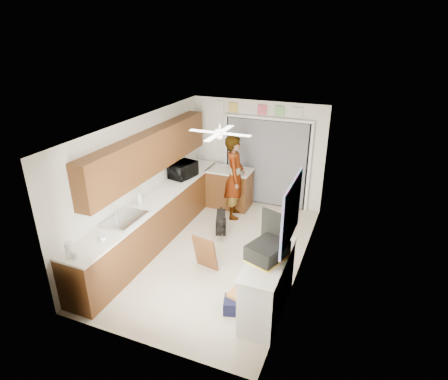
% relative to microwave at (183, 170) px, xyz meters
% --- Properties ---
extents(floor, '(5.00, 5.00, 0.00)m').
position_rel_microwave_xyz_m(floor, '(1.29, -1.17, -1.11)').
color(floor, '#C4B29D').
rests_on(floor, ground).
extents(ceiling, '(5.00, 5.00, 0.00)m').
position_rel_microwave_xyz_m(ceiling, '(1.29, -1.17, 1.39)').
color(ceiling, white).
rests_on(ceiling, ground).
extents(wall_back, '(3.20, 0.00, 3.20)m').
position_rel_microwave_xyz_m(wall_back, '(1.29, 1.33, 0.14)').
color(wall_back, silver).
rests_on(wall_back, ground).
extents(wall_front, '(3.20, 0.00, 3.20)m').
position_rel_microwave_xyz_m(wall_front, '(1.29, -3.67, 0.14)').
color(wall_front, silver).
rests_on(wall_front, ground).
extents(wall_left, '(0.00, 5.00, 5.00)m').
position_rel_microwave_xyz_m(wall_left, '(-0.31, -1.17, 0.14)').
color(wall_left, silver).
rests_on(wall_left, ground).
extents(wall_right, '(0.00, 5.00, 5.00)m').
position_rel_microwave_xyz_m(wall_right, '(2.89, -1.17, 0.14)').
color(wall_right, silver).
rests_on(wall_right, ground).
extents(left_base_cabinets, '(0.60, 4.80, 0.90)m').
position_rel_microwave_xyz_m(left_base_cabinets, '(-0.01, -1.17, -0.66)').
color(left_base_cabinets, '#5B3315').
rests_on(left_base_cabinets, floor).
extents(left_countertop, '(0.62, 4.80, 0.04)m').
position_rel_microwave_xyz_m(left_countertop, '(-0.00, -1.17, -0.19)').
color(left_countertop, white).
rests_on(left_countertop, left_base_cabinets).
extents(upper_cabinets, '(0.32, 4.00, 0.80)m').
position_rel_microwave_xyz_m(upper_cabinets, '(-0.15, -0.97, 0.69)').
color(upper_cabinets, '#5B3315').
rests_on(upper_cabinets, wall_left).
extents(sink_basin, '(0.50, 0.76, 0.06)m').
position_rel_microwave_xyz_m(sink_basin, '(-0.00, -2.17, -0.15)').
color(sink_basin, silver).
rests_on(sink_basin, left_countertop).
extents(faucet, '(0.03, 0.03, 0.22)m').
position_rel_microwave_xyz_m(faucet, '(-0.19, -2.17, -0.06)').
color(faucet, silver).
rests_on(faucet, left_countertop).
extents(peninsula_base, '(1.00, 0.60, 0.90)m').
position_rel_microwave_xyz_m(peninsula_base, '(0.79, 0.83, -0.66)').
color(peninsula_base, '#5B3315').
rests_on(peninsula_base, floor).
extents(peninsula_top, '(1.04, 0.64, 0.04)m').
position_rel_microwave_xyz_m(peninsula_top, '(0.79, 0.83, -0.19)').
color(peninsula_top, white).
rests_on(peninsula_top, peninsula_base).
extents(back_opening_recess, '(2.00, 0.06, 2.10)m').
position_rel_microwave_xyz_m(back_opening_recess, '(1.54, 1.30, -0.06)').
color(back_opening_recess, black).
rests_on(back_opening_recess, wall_back).
extents(curtain_panel, '(1.90, 0.03, 2.05)m').
position_rel_microwave_xyz_m(curtain_panel, '(1.54, 1.26, -0.06)').
color(curtain_panel, gray).
rests_on(curtain_panel, wall_back).
extents(door_trim_left, '(0.06, 0.04, 2.10)m').
position_rel_microwave_xyz_m(door_trim_left, '(0.52, 1.27, -0.06)').
color(door_trim_left, white).
rests_on(door_trim_left, wall_back).
extents(door_trim_right, '(0.06, 0.04, 2.10)m').
position_rel_microwave_xyz_m(door_trim_right, '(2.56, 1.27, -0.06)').
color(door_trim_right, white).
rests_on(door_trim_right, wall_back).
extents(door_trim_head, '(2.10, 0.04, 0.06)m').
position_rel_microwave_xyz_m(door_trim_head, '(1.54, 1.27, 1.01)').
color(door_trim_head, white).
rests_on(door_trim_head, wall_back).
extents(header_frame_0, '(0.22, 0.02, 0.22)m').
position_rel_microwave_xyz_m(header_frame_0, '(0.69, 1.30, 1.19)').
color(header_frame_0, gold).
rests_on(header_frame_0, wall_back).
extents(header_frame_2, '(0.22, 0.02, 0.22)m').
position_rel_microwave_xyz_m(header_frame_2, '(1.39, 1.30, 1.19)').
color(header_frame_2, '#DB5266').
rests_on(header_frame_2, wall_back).
extents(header_frame_3, '(0.22, 0.02, 0.22)m').
position_rel_microwave_xyz_m(header_frame_3, '(1.79, 1.30, 1.19)').
color(header_frame_3, '#7EBF6D').
rests_on(header_frame_3, wall_back).
extents(header_frame_4, '(0.22, 0.02, 0.22)m').
position_rel_microwave_xyz_m(header_frame_4, '(2.19, 1.30, 1.19)').
color(header_frame_4, silver).
rests_on(header_frame_4, wall_back).
extents(route66_sign, '(0.22, 0.02, 0.26)m').
position_rel_microwave_xyz_m(route66_sign, '(0.34, 1.30, 1.19)').
color(route66_sign, silver).
rests_on(route66_sign, wall_back).
extents(right_counter_base, '(0.50, 1.40, 0.90)m').
position_rel_microwave_xyz_m(right_counter_base, '(2.64, -2.37, -0.66)').
color(right_counter_base, white).
rests_on(right_counter_base, floor).
extents(right_counter_top, '(0.54, 1.44, 0.04)m').
position_rel_microwave_xyz_m(right_counter_top, '(2.63, -2.37, -0.19)').
color(right_counter_top, white).
rests_on(right_counter_top, right_counter_base).
extents(abstract_painting, '(0.03, 1.15, 0.95)m').
position_rel_microwave_xyz_m(abstract_painting, '(2.87, -2.17, 0.54)').
color(abstract_painting, '#F85BE2').
rests_on(abstract_painting, wall_right).
extents(ceiling_fan, '(1.14, 1.14, 0.24)m').
position_rel_microwave_xyz_m(ceiling_fan, '(1.29, -0.97, 1.21)').
color(ceiling_fan, white).
rests_on(ceiling_fan, ceiling).
extents(microwave, '(0.53, 0.68, 0.34)m').
position_rel_microwave_xyz_m(microwave, '(0.00, 0.00, 0.00)').
color(microwave, black).
rests_on(microwave, left_countertop).
extents(soap_bottle, '(0.13, 0.13, 0.27)m').
position_rel_microwave_xyz_m(soap_bottle, '(-0.13, -1.53, -0.03)').
color(soap_bottle, silver).
rests_on(soap_bottle, left_countertop).
extents(cup, '(0.11, 0.11, 0.08)m').
position_rel_microwave_xyz_m(cup, '(0.08, -2.89, -0.13)').
color(cup, white).
rests_on(cup, left_countertop).
extents(jar_b, '(0.07, 0.07, 0.10)m').
position_rel_microwave_xyz_m(jar_b, '(0.03, -3.42, -0.12)').
color(jar_b, silver).
rests_on(jar_b, left_countertop).
extents(paper_towel_roll, '(0.11, 0.11, 0.24)m').
position_rel_microwave_xyz_m(paper_towel_roll, '(-0.07, -3.42, -0.05)').
color(paper_towel_roll, white).
rests_on(paper_towel_roll, left_countertop).
extents(suitcase, '(0.60, 0.69, 0.25)m').
position_rel_microwave_xyz_m(suitcase, '(2.61, -2.38, -0.05)').
color(suitcase, black).
rests_on(suitcase, right_counter_top).
extents(suitcase_rim, '(0.61, 0.70, 0.02)m').
position_rel_microwave_xyz_m(suitcase_rim, '(2.61, -2.38, -0.16)').
color(suitcase_rim, yellow).
rests_on(suitcase_rim, suitcase).
extents(suitcase_lid, '(0.41, 0.17, 0.50)m').
position_rel_microwave_xyz_m(suitcase_lid, '(2.61, -2.09, 0.20)').
color(suitcase_lid, black).
rests_on(suitcase_lid, suitcase).
extents(cardboard_box, '(0.49, 0.41, 0.27)m').
position_rel_microwave_xyz_m(cardboard_box, '(2.29, -2.48, -0.98)').
color(cardboard_box, '#C9893F').
rests_on(cardboard_box, floor).
extents(navy_crate, '(0.42, 0.38, 0.22)m').
position_rel_microwave_xyz_m(navy_crate, '(2.20, -2.59, -1.00)').
color(navy_crate, black).
rests_on(navy_crate, floor).
extents(cabinet_door_panel, '(0.48, 0.26, 0.68)m').
position_rel_microwave_xyz_m(cabinet_door_panel, '(1.33, -1.77, -0.77)').
color(cabinet_door_panel, '#5B3315').
rests_on(cabinet_door_panel, floor).
extents(man, '(0.63, 0.79, 1.91)m').
position_rel_microwave_xyz_m(man, '(1.08, 0.38, -0.15)').
color(man, white).
rests_on(man, floor).
extents(dog, '(0.47, 0.68, 0.49)m').
position_rel_microwave_xyz_m(dog, '(1.08, -0.42, -0.86)').
color(dog, black).
rests_on(dog, floor).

